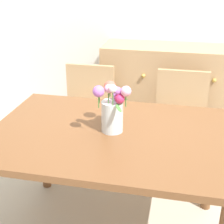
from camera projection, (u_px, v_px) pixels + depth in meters
The scene contains 5 objects.
dining_table at pixel (111, 147), 1.98m from camera, with size 1.43×0.98×0.78m.
chair_left at pixel (87, 111), 2.86m from camera, with size 0.42×0.42×0.90m.
chair_right at pixel (180, 119), 2.71m from camera, with size 0.42×0.42×0.90m.
dresser at pixel (176, 98), 3.17m from camera, with size 1.40×0.47×1.00m.
flower_vase at pixel (112, 107), 1.90m from camera, with size 0.21×0.25×0.30m.
Camera 1 is at (0.36, -1.68, 1.68)m, focal length 53.18 mm.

